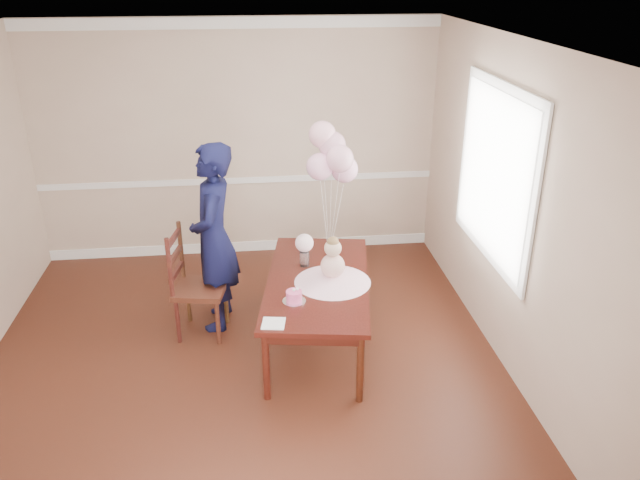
# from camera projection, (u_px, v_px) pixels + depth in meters

# --- Properties ---
(floor) EXTENTS (4.50, 5.00, 0.00)m
(floor) POSITION_uv_depth(u_px,v_px,m) (244.00, 375.00, 5.32)
(floor) COLOR #34150D
(floor) RESTS_ON ground
(ceiling) EXTENTS (4.50, 5.00, 0.02)m
(ceiling) POSITION_uv_depth(u_px,v_px,m) (224.00, 46.00, 4.20)
(ceiling) COLOR white
(ceiling) RESTS_ON wall_back
(wall_back) EXTENTS (4.50, 0.02, 2.70)m
(wall_back) POSITION_uv_depth(u_px,v_px,m) (237.00, 142.00, 7.02)
(wall_back) COLOR tan
(wall_back) RESTS_ON floor
(wall_front) EXTENTS (4.50, 0.02, 2.70)m
(wall_front) POSITION_uv_depth(u_px,v_px,m) (230.00, 475.00, 2.50)
(wall_front) COLOR tan
(wall_front) RESTS_ON floor
(wall_right) EXTENTS (0.02, 5.00, 2.70)m
(wall_right) POSITION_uv_depth(u_px,v_px,m) (518.00, 217.00, 4.99)
(wall_right) COLOR tan
(wall_right) RESTS_ON floor
(chair_rail_trim) EXTENTS (4.50, 0.02, 0.07)m
(chair_rail_trim) POSITION_uv_depth(u_px,v_px,m) (240.00, 181.00, 7.20)
(chair_rail_trim) COLOR white
(chair_rail_trim) RESTS_ON wall_back
(crown_molding) EXTENTS (4.50, 0.02, 0.12)m
(crown_molding) POSITION_uv_depth(u_px,v_px,m) (231.00, 23.00, 6.49)
(crown_molding) COLOR white
(crown_molding) RESTS_ON wall_back
(baseboard_trim) EXTENTS (4.50, 0.02, 0.12)m
(baseboard_trim) POSITION_uv_depth(u_px,v_px,m) (243.00, 246.00, 7.55)
(baseboard_trim) COLOR white
(baseboard_trim) RESTS_ON floor
(window_frame) EXTENTS (0.02, 1.66, 1.56)m
(window_frame) POSITION_uv_depth(u_px,v_px,m) (495.00, 174.00, 5.36)
(window_frame) COLOR white
(window_frame) RESTS_ON wall_right
(window_blinds) EXTENTS (0.01, 1.50, 1.40)m
(window_blinds) POSITION_uv_depth(u_px,v_px,m) (493.00, 174.00, 5.36)
(window_blinds) COLOR white
(window_blinds) RESTS_ON wall_right
(dining_table_top) EXTENTS (1.14, 1.88, 0.04)m
(dining_table_top) POSITION_uv_depth(u_px,v_px,m) (318.00, 281.00, 5.50)
(dining_table_top) COLOR black
(dining_table_top) RESTS_ON table_leg_fl
(table_apron) EXTENTS (1.04, 1.78, 0.09)m
(table_apron) POSITION_uv_depth(u_px,v_px,m) (318.00, 288.00, 5.52)
(table_apron) COLOR black
(table_apron) RESTS_ON table_leg_fl
(table_leg_fl) EXTENTS (0.07, 0.07, 0.62)m
(table_leg_fl) POSITION_uv_depth(u_px,v_px,m) (266.00, 366.00, 4.91)
(table_leg_fl) COLOR black
(table_leg_fl) RESTS_ON floor
(table_leg_fr) EXTENTS (0.07, 0.07, 0.62)m
(table_leg_fr) POSITION_uv_depth(u_px,v_px,m) (360.00, 368.00, 4.88)
(table_leg_fr) COLOR black
(table_leg_fr) RESTS_ON floor
(table_leg_bl) EXTENTS (0.07, 0.07, 0.62)m
(table_leg_bl) POSITION_uv_depth(u_px,v_px,m) (285.00, 272.00, 6.39)
(table_leg_bl) COLOR black
(table_leg_bl) RESTS_ON floor
(table_leg_br) EXTENTS (0.07, 0.07, 0.62)m
(table_leg_br) POSITION_uv_depth(u_px,v_px,m) (357.00, 273.00, 6.36)
(table_leg_br) COLOR black
(table_leg_br) RESTS_ON floor
(baby_skirt) EXTENTS (0.77, 0.77, 0.09)m
(baby_skirt) POSITION_uv_depth(u_px,v_px,m) (333.00, 277.00, 5.42)
(baby_skirt) COLOR #FFBBD2
(baby_skirt) RESTS_ON dining_table_top
(baby_torso) EXTENTS (0.21, 0.21, 0.21)m
(baby_torso) POSITION_uv_depth(u_px,v_px,m) (333.00, 266.00, 5.38)
(baby_torso) COLOR pink
(baby_torso) RESTS_ON baby_skirt
(baby_head) EXTENTS (0.15, 0.15, 0.15)m
(baby_head) POSITION_uv_depth(u_px,v_px,m) (333.00, 248.00, 5.31)
(baby_head) COLOR #CEAC8E
(baby_head) RESTS_ON baby_torso
(baby_hair) EXTENTS (0.11, 0.11, 0.11)m
(baby_hair) POSITION_uv_depth(u_px,v_px,m) (333.00, 243.00, 5.29)
(baby_hair) COLOR brown
(baby_hair) RESTS_ON baby_head
(cake_platter) EXTENTS (0.22, 0.22, 0.01)m
(cake_platter) POSITION_uv_depth(u_px,v_px,m) (294.00, 301.00, 5.13)
(cake_platter) COLOR silver
(cake_platter) RESTS_ON dining_table_top
(birthday_cake) EXTENTS (0.15, 0.15, 0.09)m
(birthday_cake) POSITION_uv_depth(u_px,v_px,m) (294.00, 296.00, 5.11)
(birthday_cake) COLOR #E34788
(birthday_cake) RESTS_ON cake_platter
(cake_flower_a) EXTENTS (0.03, 0.03, 0.03)m
(cake_flower_a) POSITION_uv_depth(u_px,v_px,m) (294.00, 290.00, 5.09)
(cake_flower_a) COLOR silver
(cake_flower_a) RESTS_ON birthday_cake
(cake_flower_b) EXTENTS (0.03, 0.03, 0.03)m
(cake_flower_b) POSITION_uv_depth(u_px,v_px,m) (297.00, 289.00, 5.10)
(cake_flower_b) COLOR white
(cake_flower_b) RESTS_ON birthday_cake
(rose_vase_near) EXTENTS (0.10, 0.10, 0.14)m
(rose_vase_near) POSITION_uv_depth(u_px,v_px,m) (304.00, 259.00, 5.70)
(rose_vase_near) COLOR silver
(rose_vase_near) RESTS_ON dining_table_top
(roses_near) EXTENTS (0.17, 0.17, 0.17)m
(roses_near) POSITION_uv_depth(u_px,v_px,m) (304.00, 243.00, 5.64)
(roses_near) COLOR #FED5D9
(roses_near) RESTS_ON rose_vase_near
(napkin) EXTENTS (0.20, 0.20, 0.01)m
(napkin) POSITION_uv_depth(u_px,v_px,m) (273.00, 323.00, 4.82)
(napkin) COLOR white
(napkin) RESTS_ON dining_table_top
(balloon_weight) EXTENTS (0.04, 0.04, 0.02)m
(balloon_weight) POSITION_uv_depth(u_px,v_px,m) (329.00, 255.00, 5.92)
(balloon_weight) COLOR silver
(balloon_weight) RESTS_ON dining_table_top
(balloon_a) EXTENTS (0.25, 0.25, 0.25)m
(balloon_a) POSITION_uv_depth(u_px,v_px,m) (320.00, 167.00, 5.57)
(balloon_a) COLOR #FBB2D6
(balloon_a) RESTS_ON balloon_ribbon_a
(balloon_b) EXTENTS (0.25, 0.25, 0.25)m
(balloon_b) POSITION_uv_depth(u_px,v_px,m) (340.00, 159.00, 5.48)
(balloon_b) COLOR #F1ABC4
(balloon_b) RESTS_ON balloon_ribbon_b
(balloon_c) EXTENTS (0.25, 0.25, 0.25)m
(balloon_c) POSITION_uv_depth(u_px,v_px,m) (332.00, 145.00, 5.57)
(balloon_c) COLOR #E2A0B8
(balloon_c) RESTS_ON balloon_ribbon_c
(balloon_d) EXTENTS (0.25, 0.25, 0.25)m
(balloon_d) POSITION_uv_depth(u_px,v_px,m) (322.00, 135.00, 5.55)
(balloon_d) COLOR #FFB4C6
(balloon_d) RESTS_ON balloon_ribbon_d
(balloon_e) EXTENTS (0.25, 0.25, 0.25)m
(balloon_e) POSITION_uv_depth(u_px,v_px,m) (345.00, 169.00, 5.64)
(balloon_e) COLOR #EFA9CB
(balloon_e) RESTS_ON balloon_ribbon_e
(balloon_ribbon_a) EXTENTS (0.08, 0.02, 0.74)m
(balloon_ribbon_a) POSITION_uv_depth(u_px,v_px,m) (325.00, 219.00, 5.77)
(balloon_ribbon_a) COLOR white
(balloon_ribbon_a) RESTS_ON balloon_weight
(balloon_ribbon_b) EXTENTS (0.08, 0.06, 0.82)m
(balloon_ribbon_b) POSITION_uv_depth(u_px,v_px,m) (334.00, 215.00, 5.73)
(balloon_ribbon_b) COLOR white
(balloon_ribbon_b) RESTS_ON balloon_weight
(balloon_ribbon_c) EXTENTS (0.03, 0.08, 0.91)m
(balloon_ribbon_c) POSITION_uv_depth(u_px,v_px,m) (331.00, 208.00, 5.77)
(balloon_ribbon_c) COLOR silver
(balloon_ribbon_c) RESTS_ON balloon_weight
(balloon_ribbon_d) EXTENTS (0.06, 0.10, 1.00)m
(balloon_ribbon_d) POSITION_uv_depth(u_px,v_px,m) (326.00, 203.00, 5.77)
(balloon_ribbon_d) COLOR silver
(balloon_ribbon_d) RESTS_ON balloon_weight
(balloon_ribbon_e) EXTENTS (0.13, 0.05, 0.68)m
(balloon_ribbon_e) POSITION_uv_depth(u_px,v_px,m) (337.00, 220.00, 5.81)
(balloon_ribbon_e) COLOR white
(balloon_ribbon_e) RESTS_ON balloon_weight
(dining_chair_seat) EXTENTS (0.53, 0.53, 0.05)m
(dining_chair_seat) POSITION_uv_depth(u_px,v_px,m) (201.00, 289.00, 5.74)
(dining_chair_seat) COLOR #3D1A10
(dining_chair_seat) RESTS_ON chair_leg_fl
(chair_leg_fl) EXTENTS (0.05, 0.05, 0.44)m
(chair_leg_fl) POSITION_uv_depth(u_px,v_px,m) (178.00, 321.00, 5.68)
(chair_leg_fl) COLOR #36120E
(chair_leg_fl) RESTS_ON floor
(chair_leg_fr) EXTENTS (0.05, 0.05, 0.44)m
(chair_leg_fr) POSITION_uv_depth(u_px,v_px,m) (218.00, 323.00, 5.66)
(chair_leg_fr) COLOR #3E1A11
(chair_leg_fr) RESTS_ON floor
(chair_leg_bl) EXTENTS (0.05, 0.05, 0.44)m
(chair_leg_bl) POSITION_uv_depth(u_px,v_px,m) (188.00, 301.00, 6.02)
(chair_leg_bl) COLOR #3A1F0F
(chair_leg_bl) RESTS_ON floor
(chair_leg_br) EXTENTS (0.05, 0.05, 0.44)m
(chair_leg_br) POSITION_uv_depth(u_px,v_px,m) (226.00, 302.00, 6.00)
(chair_leg_br) COLOR #3B2210
(chair_leg_br) RESTS_ON floor
(chair_back_post_l) EXTENTS (0.05, 0.05, 0.58)m
(chair_back_post_l) POSITION_uv_depth(u_px,v_px,m) (170.00, 268.00, 5.46)
(chair_back_post_l) COLOR #35120E
(chair_back_post_l) RESTS_ON dining_chair_seat
(chair_back_post_r) EXTENTS (0.05, 0.05, 0.58)m
(chair_back_post_r) POSITION_uv_depth(u_px,v_px,m) (181.00, 250.00, 5.80)
(chair_back_post_r) COLOR #35190E
(chair_back_post_r) RESTS_ON dining_chair_seat
(chair_slat_low) EXTENTS (0.10, 0.41, 0.05)m
(chair_slat_low) POSITION_uv_depth(u_px,v_px,m) (177.00, 271.00, 5.68)
(chair_slat_low) COLOR #38130F
(chair_slat_low) RESTS_ON dining_chair_seat
(chair_slat_mid) EXTENTS (0.10, 0.41, 0.05)m
(chair_slat_mid) POSITION_uv_depth(u_px,v_px,m) (175.00, 255.00, 5.61)
(chair_slat_mid) COLOR #3E1710
(chair_slat_mid) RESTS_ON dining_chair_seat
(chair_slat_top) EXTENTS (0.10, 0.41, 0.05)m
(chair_slat_top) POSITION_uv_depth(u_px,v_px,m) (173.00, 238.00, 5.54)
(chair_slat_top) COLOR #38130F
(chair_slat_top) RESTS_ON dining_chair_seat
(woman) EXTENTS (0.48, 0.68, 1.79)m
(woman) POSITION_uv_depth(u_px,v_px,m) (214.00, 238.00, 5.73)
(woman) COLOR black
(woman) RESTS_ON floor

